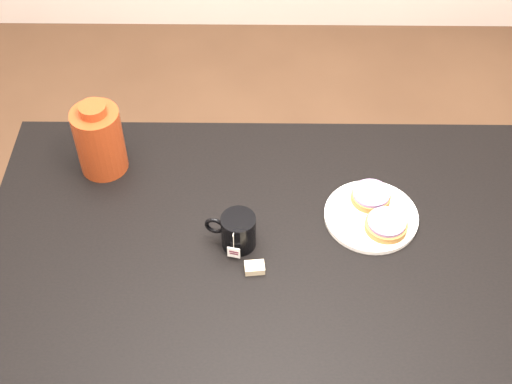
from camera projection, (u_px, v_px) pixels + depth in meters
table at (277, 275)px, 1.72m from camera, size 1.40×0.90×0.75m
plate at (371, 216)px, 1.72m from camera, size 0.23×0.23×0.02m
bagel_back at (371, 196)px, 1.74m from camera, size 0.13×0.13×0.03m
bagel_front at (386, 225)px, 1.68m from camera, size 0.11×0.11×0.03m
mug at (238, 231)px, 1.64m from camera, size 0.13×0.10×0.09m
teabag_pouch at (255, 268)px, 1.62m from camera, size 0.05×0.04×0.02m
bagel_package at (99, 140)px, 1.78m from camera, size 0.15×0.15×0.21m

